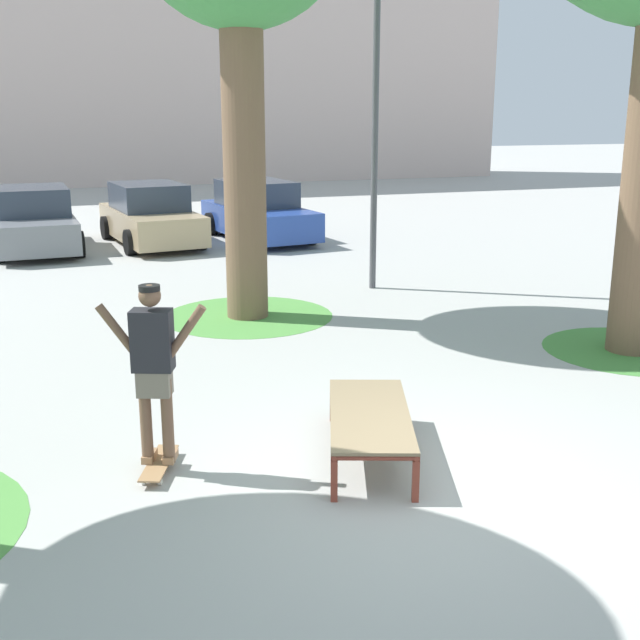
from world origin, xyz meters
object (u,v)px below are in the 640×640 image
at_px(skate_box, 370,417).
at_px(car_grey, 35,222).
at_px(light_post, 376,77).
at_px(car_tan, 151,216).
at_px(skater, 153,362).
at_px(car_blue, 258,213).
at_px(skateboard, 159,463).

xyz_separation_m(skate_box, car_grey, (-3.13, 13.44, 0.28)).
bearing_deg(light_post, car_grey, 133.25).
bearing_deg(skate_box, car_tan, 91.72).
xyz_separation_m(skate_box, skater, (-1.98, 0.32, 0.66)).
height_order(car_grey, car_tan, same).
height_order(skate_box, skater, skater).
xyz_separation_m(car_grey, light_post, (6.03, -6.41, 3.13)).
bearing_deg(light_post, skate_box, -112.50).
distance_m(skate_box, light_post, 8.33).
relative_size(skater, car_blue, 0.39).
relative_size(skater, car_tan, 0.39).
distance_m(skateboard, car_tan, 13.30).
xyz_separation_m(skater, car_blue, (4.30, 13.05, -0.38)).
bearing_deg(light_post, skateboard, -126.13).
distance_m(car_grey, car_blue, 5.44).
relative_size(skate_box, skater, 1.21).
distance_m(skate_box, skateboard, 2.04).
distance_m(skate_box, car_blue, 13.58).
bearing_deg(skate_box, car_grey, 103.10).
bearing_deg(car_blue, car_tan, 177.09).
distance_m(skater, car_tan, 13.29).
height_order(car_grey, light_post, light_post).
height_order(skate_box, skateboard, skate_box).
height_order(skater, car_tan, skater).
distance_m(skateboard, car_blue, 13.76).
bearing_deg(light_post, car_blue, 95.31).
xyz_separation_m(skate_box, skateboard, (-1.98, 0.32, -0.34)).
relative_size(skateboard, car_tan, 0.19).
distance_m(car_grey, car_tan, 2.72).
distance_m(skateboard, light_post, 9.10).
height_order(skateboard, light_post, light_post).
distance_m(car_blue, light_post, 7.11).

